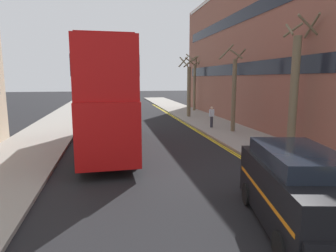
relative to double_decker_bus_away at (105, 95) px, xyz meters
name	(u,v)px	position (x,y,z in m)	size (l,w,h in m)	color
sidewalk_right	(242,137)	(8.78, 1.44, -2.96)	(4.00, 80.00, 0.14)	gray
sidewalk_left	(33,146)	(-4.22, 1.44, -2.96)	(4.00, 80.00, 0.14)	gray
kerb_line_outer	(223,146)	(6.68, -0.56, -3.03)	(0.10, 56.00, 0.01)	yellow
kerb_line_inner	(221,146)	(6.52, -0.56, -3.03)	(0.10, 56.00, 0.01)	yellow
double_decker_bus_away	(105,95)	(0.00, 0.00, 0.00)	(3.02, 10.87, 5.64)	#B20F0F
taxi_minivan	(300,191)	(4.95, -9.96, -1.96)	(2.87, 5.10, 2.12)	black
pedestrian_far	(212,116)	(7.96, 5.13, -2.04)	(0.34, 0.22, 1.62)	#2D2D38
street_tree_near	(294,89)	(9.86, -2.31, 0.31)	(1.45, 1.46, 6.96)	#6B6047
street_tree_mid	(234,91)	(8.91, 3.28, 0.01)	(1.75, 1.75, 6.24)	#6B6047
street_tree_far	(189,87)	(7.98, 11.97, 0.00)	(2.16, 2.01, 6.02)	#6B6047
street_tree_distant	(195,84)	(10.09, 17.17, 0.26)	(2.07, 2.07, 6.56)	#6B6047
townhouse_terrace_right	(284,53)	(15.78, 8.24, 3.12)	(10.08, 28.00, 12.29)	brown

